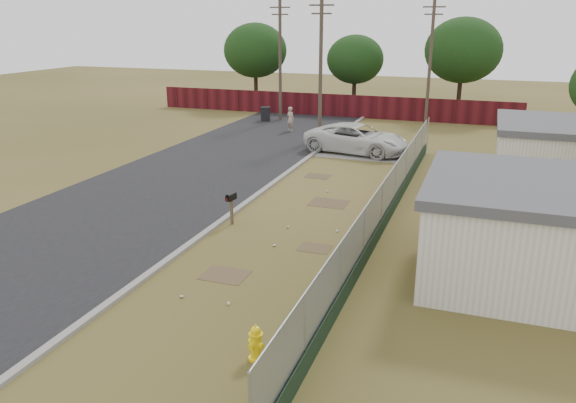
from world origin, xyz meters
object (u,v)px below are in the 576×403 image
at_px(mailbox, 231,200).
at_px(pickup_truck, 357,139).
at_px(pedestrian, 291,119).
at_px(trash_bin, 266,114).
at_px(fire_hydrant, 256,344).

bearing_deg(mailbox, pickup_truck, 82.49).
height_order(mailbox, pedestrian, pedestrian).
bearing_deg(trash_bin, pickup_truck, -42.16).
relative_size(pickup_truck, pedestrian, 3.53).
height_order(fire_hydrant, pickup_truck, pickup_truck).
height_order(pickup_truck, trash_bin, pickup_truck).
bearing_deg(pedestrian, pickup_truck, 164.16).
relative_size(fire_hydrant, pedestrian, 0.53).
bearing_deg(mailbox, pedestrian, 102.55).
bearing_deg(pickup_truck, mailbox, -178.00).
distance_m(fire_hydrant, pedestrian, 28.01).
distance_m(fire_hydrant, pickup_truck, 21.86).
relative_size(fire_hydrant, pickup_truck, 0.15).
distance_m(mailbox, pedestrian, 19.03).
xyz_separation_m(fire_hydrant, pedestrian, (-8.55, 26.67, 0.44)).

